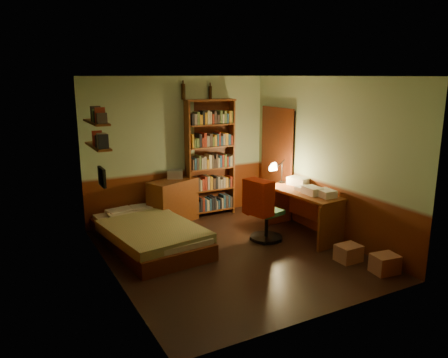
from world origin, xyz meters
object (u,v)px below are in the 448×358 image
bed (148,226)px  mini_stereo (175,174)px  desk (303,213)px  dresser (173,201)px  office_chair (267,214)px  desk_lamp (282,164)px  bookshelf (210,159)px  cardboard_box_a (385,264)px  cardboard_box_b (348,253)px

bed → mini_stereo: size_ratio=7.75×
bed → desk: desk is taller
dresser → desk: dresser is taller
bed → office_chair: 1.89m
desk_lamp → office_chair: (-0.68, -0.56, -0.66)m
bookshelf → cardboard_box_a: size_ratio=6.43×
cardboard_box_a → cardboard_box_b: 0.55m
bed → dresser: size_ratio=2.44×
dresser → desk: bearing=-66.6°
dresser → cardboard_box_b: dresser is taller
bed → mini_stereo: mini_stereo is taller
desk → office_chair: 0.67m
desk → office_chair: size_ratio=1.64×
bookshelf → desk: bookshelf is taller
dresser → desk_lamp: bearing=-52.0°
dresser → bookshelf: (0.80, 0.09, 0.70)m
office_chair → cardboard_box_a: size_ratio=2.52×
dresser → bookshelf: 1.06m
dresser → office_chair: office_chair is taller
bed → mini_stereo: 1.41m
desk → cardboard_box_b: 1.19m
mini_stereo → bookshelf: 0.73m
dresser → bookshelf: size_ratio=0.41×
bed → cardboard_box_b: size_ratio=6.45×
office_chair → dresser: bearing=110.4°
desk → cardboard_box_a: size_ratio=4.13×
office_chair → desk: bearing=-22.2°
desk_lamp → cardboard_box_a: (0.04, -2.35, -0.96)m
bookshelf → desk: (0.87, -1.72, -0.72)m
bed → office_chair: (1.77, -0.67, 0.11)m
bed → cardboard_box_b: bed is taller
mini_stereo → cardboard_box_b: size_ratio=0.83×
dresser → cardboard_box_b: 3.22m
dresser → cardboard_box_a: dresser is taller
desk → cardboard_box_b: bearing=-99.3°
desk → cardboard_box_a: (0.06, -1.69, -0.25)m
mini_stereo → bookshelf: (0.70, -0.04, 0.23)m
desk_lamp → dresser: bearing=144.9°
bed → office_chair: size_ratio=2.53×
office_chair → cardboard_box_b: bearing=-78.7°
dresser → desk_lamp: (1.69, -0.96, 0.69)m
dresser → cardboard_box_a: bearing=-84.6°
office_chair → bookshelf: bearing=84.4°
bed → cardboard_box_a: 3.51m
dresser → mini_stereo: bearing=28.5°
office_chair → cardboard_box_a: bearing=-80.9°
bed → bookshelf: (1.56, 0.94, 0.77)m
mini_stereo → cardboard_box_a: size_ratio=0.82×
cardboard_box_a → mini_stereo: bearing=115.4°
bed → desk_lamp: desk_lamp is taller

